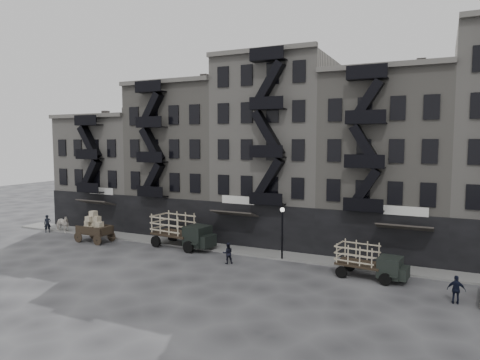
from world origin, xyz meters
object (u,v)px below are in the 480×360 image
at_px(wagon, 94,224).
at_px(pedestrian_west, 47,224).
at_px(stake_truck_west, 182,229).
at_px(horse, 62,224).
at_px(policeman, 456,290).
at_px(stake_truck_east, 369,259).
at_px(pedestrian_mid, 228,253).

xyz_separation_m(wagon, pedestrian_west, (-7.47, 1.07, -0.75)).
relative_size(wagon, stake_truck_west, 0.57).
bearing_deg(pedestrian_west, horse, -32.33).
distance_m(horse, policeman, 36.91).
bearing_deg(stake_truck_east, pedestrian_west, -174.78).
bearing_deg(pedestrian_mid, stake_truck_east, 149.58).
height_order(horse, pedestrian_mid, horse).
distance_m(horse, stake_truck_east, 31.36).
bearing_deg(pedestrian_west, pedestrian_mid, -58.99).
bearing_deg(policeman, pedestrian_mid, -8.76).
xyz_separation_m(wagon, policeman, (30.65, -2.57, -0.83)).
relative_size(stake_truck_east, policeman, 2.93).
xyz_separation_m(wagon, pedestrian_mid, (14.76, -0.98, -0.84)).
bearing_deg(pedestrian_mid, policeman, 138.56).
bearing_deg(wagon, pedestrian_west, 174.66).
relative_size(stake_truck_west, stake_truck_east, 1.25).
height_order(wagon, policeman, wagon).
relative_size(wagon, pedestrian_mid, 2.13).
height_order(wagon, pedestrian_west, wagon).
bearing_deg(horse, stake_truck_east, -88.29).
distance_m(stake_truck_west, policeman, 22.32).
bearing_deg(stake_truck_east, horse, -175.90).
relative_size(pedestrian_west, policeman, 1.09).
height_order(stake_truck_west, pedestrian_west, stake_truck_west).
bearing_deg(policeman, pedestrian_west, -8.51).
xyz_separation_m(pedestrian_mid, policeman, (15.89, -1.59, 0.01)).
bearing_deg(wagon, horse, 167.64).
distance_m(stake_truck_east, pedestrian_mid, 10.60).
bearing_deg(wagon, pedestrian_mid, -0.95).
distance_m(pedestrian_west, policeman, 38.29).
relative_size(stake_truck_west, policeman, 3.68).
height_order(wagon, stake_truck_east, wagon).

